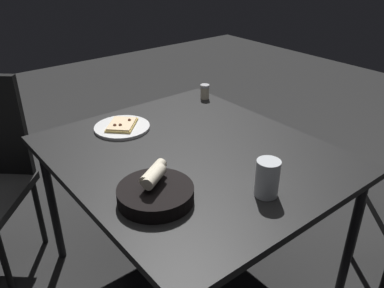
{
  "coord_description": "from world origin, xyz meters",
  "views": [
    {
      "loc": [
        -0.91,
        -1.14,
        1.51
      ],
      "look_at": [
        0.03,
        0.04,
        0.71
      ],
      "focal_mm": 36.82,
      "sensor_mm": 36.0,
      "label": 1
    }
  ],
  "objects_px": {
    "dining_table": "(192,162)",
    "beer_glass": "(267,180)",
    "pizza_plate": "(122,127)",
    "pepper_shaker": "(205,92)",
    "bread_basket": "(156,192)"
  },
  "relations": [
    {
      "from": "pizza_plate",
      "to": "bread_basket",
      "type": "relative_size",
      "value": 0.99
    },
    {
      "from": "bread_basket",
      "to": "pepper_shaker",
      "type": "relative_size",
      "value": 3.27
    },
    {
      "from": "pepper_shaker",
      "to": "dining_table",
      "type": "bearing_deg",
      "value": -135.13
    },
    {
      "from": "pizza_plate",
      "to": "beer_glass",
      "type": "distance_m",
      "value": 0.8
    },
    {
      "from": "pizza_plate",
      "to": "beer_glass",
      "type": "height_order",
      "value": "beer_glass"
    },
    {
      "from": "pizza_plate",
      "to": "pepper_shaker",
      "type": "height_order",
      "value": "pepper_shaker"
    },
    {
      "from": "dining_table",
      "to": "pepper_shaker",
      "type": "height_order",
      "value": "pepper_shaker"
    },
    {
      "from": "bread_basket",
      "to": "beer_glass",
      "type": "relative_size",
      "value": 1.95
    },
    {
      "from": "pizza_plate",
      "to": "dining_table",
      "type": "bearing_deg",
      "value": -73.08
    },
    {
      "from": "dining_table",
      "to": "pepper_shaker",
      "type": "bearing_deg",
      "value": 44.87
    },
    {
      "from": "dining_table",
      "to": "beer_glass",
      "type": "xyz_separation_m",
      "value": [
        0.01,
        -0.41,
        0.11
      ]
    },
    {
      "from": "pizza_plate",
      "to": "pepper_shaker",
      "type": "distance_m",
      "value": 0.57
    },
    {
      "from": "bread_basket",
      "to": "beer_glass",
      "type": "height_order",
      "value": "beer_glass"
    },
    {
      "from": "dining_table",
      "to": "beer_glass",
      "type": "distance_m",
      "value": 0.42
    },
    {
      "from": "pizza_plate",
      "to": "pepper_shaker",
      "type": "xyz_separation_m",
      "value": [
        0.56,
        0.06,
        0.03
      ]
    }
  ]
}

